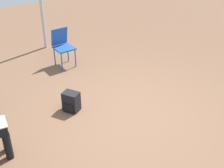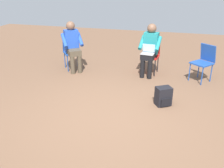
% 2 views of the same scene
% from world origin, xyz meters
% --- Properties ---
extents(ground_plane, '(15.36, 15.36, 0.00)m').
position_xyz_m(ground_plane, '(0.00, 0.00, 0.00)').
color(ground_plane, brown).
extents(chair_south, '(0.42, 0.46, 0.85)m').
position_xyz_m(chair_south, '(0.06, -2.50, 0.50)').
color(chair_south, '#1E4799').
rests_on(chair_south, ground).
extents(backpack_near_laptop_user, '(0.32, 0.34, 0.36)m').
position_xyz_m(backpack_near_laptop_user, '(0.70, -0.79, 0.16)').
color(backpack_near_laptop_user, black).
rests_on(backpack_near_laptop_user, ground).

